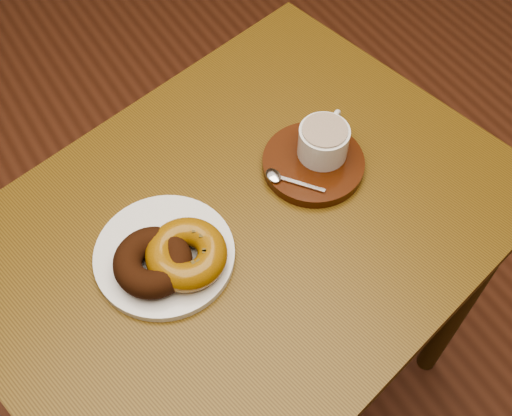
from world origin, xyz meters
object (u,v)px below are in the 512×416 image
donut_plate (165,255)px  saucer (313,164)px  cafe_table (246,261)px  coffee_cup (324,141)px

donut_plate → saucer: saucer is taller
cafe_table → donut_plate: 0.19m
coffee_cup → donut_plate: bearing=153.5°
donut_plate → saucer: 0.28m
donut_plate → coffee_cup: coffee_cup is taller
donut_plate → cafe_table: bearing=-4.2°
cafe_table → coffee_cup: (0.17, 0.04, 0.17)m
saucer → coffee_cup: coffee_cup is taller
coffee_cup → cafe_table: bearing=160.5°
cafe_table → saucer: size_ratio=5.75×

